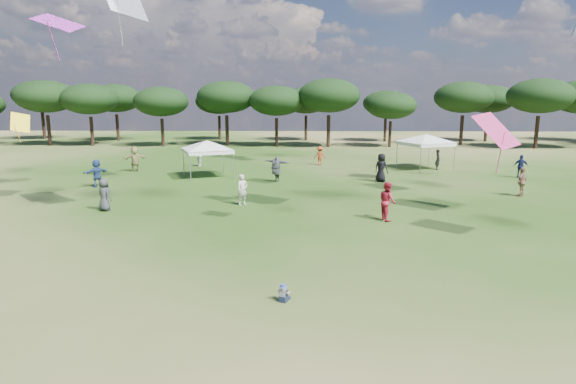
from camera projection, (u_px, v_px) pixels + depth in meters
name	position (u px, v px, depth m)	size (l,w,h in m)	color
ground	(294.00, 344.00, 10.92)	(140.00, 140.00, 0.00)	#2C4D17
tree_line	(320.00, 98.00, 56.31)	(108.78, 17.63, 7.77)	black
tent_left	(207.00, 142.00, 33.35)	(5.82, 5.82, 2.87)	gray
tent_right	(426.00, 136.00, 37.15)	(6.13, 6.13, 3.01)	gray
toddler	(284.00, 294.00, 13.17)	(0.38, 0.41, 0.50)	#161D32
festival_crowd	(261.00, 168.00, 31.99)	(29.19, 18.98, 1.92)	#151D4C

